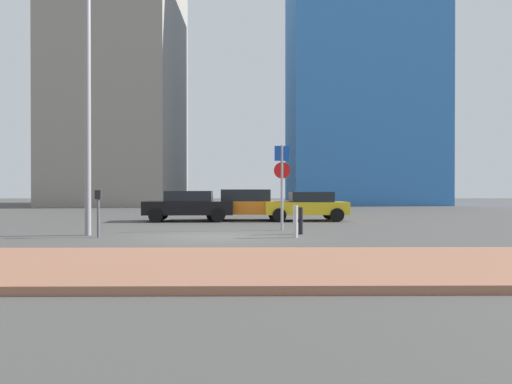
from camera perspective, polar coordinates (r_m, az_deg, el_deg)
name	(u,v)px	position (r m, az deg, el deg)	size (l,w,h in m)	color
ground_plane	(212,237)	(15.03, -5.40, -5.45)	(120.00, 120.00, 0.00)	#4C4947
sidewalk_brick	(185,266)	(9.05, -8.62, -8.90)	(40.00, 4.40, 0.14)	#9E664C
parked_car_black	(189,205)	(22.23, -8.19, -1.60)	(4.20, 2.08, 1.43)	black
parked_car_orange	(246,204)	(22.65, -1.24, -1.48)	(4.36, 2.22, 1.50)	orange
parked_car_yellow	(307,205)	(22.45, 6.22, -1.64)	(3.96, 2.16, 1.38)	gold
parking_sign_post	(282,177)	(17.19, 3.20, 1.89)	(0.60, 0.10, 3.14)	gray
parking_meter	(98,207)	(15.52, -18.72, -1.74)	(0.18, 0.14, 1.49)	#4C4C51
street_lamp	(88,84)	(16.65, -19.88, 12.33)	(0.70, 0.36, 8.66)	gray
traffic_bollard_near	(301,221)	(15.76, 5.49, -3.52)	(0.15, 0.15, 0.91)	black
traffic_bollard_mid	(295,221)	(14.67, 4.83, -3.61)	(0.14, 0.14, 1.01)	#B7B7BC
building_colorful_midrise	(359,78)	(49.91, 12.48, 13.50)	(14.09, 12.62, 25.71)	#3372BF
building_under_construction	(122,73)	(48.43, -16.02, 13.86)	(10.62, 15.10, 25.64)	gray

